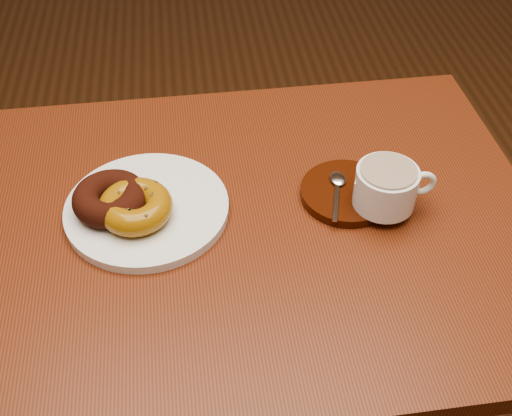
{
  "coord_description": "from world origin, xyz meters",
  "views": [
    {
      "loc": [
        -0.27,
        -0.69,
        1.49
      ],
      "look_at": [
        -0.19,
        -0.03,
        0.85
      ],
      "focal_mm": 45.0,
      "sensor_mm": 36.0,
      "label": 1
    }
  ],
  "objects": [
    {
      "name": "donut_plate",
      "position": [
        -0.35,
        0.0,
        0.84
      ],
      "size": [
        0.31,
        0.31,
        0.01
      ],
      "primitive_type": "cylinder",
      "rotation": [
        0.0,
        0.0,
        -0.34
      ],
      "color": "white",
      "rests_on": "cafe_table"
    },
    {
      "name": "donut_cinnamon",
      "position": [
        -0.4,
        0.0,
        0.87
      ],
      "size": [
        0.12,
        0.12,
        0.04
      ],
      "primitive_type": "torus",
      "rotation": [
        0.0,
        0.0,
        -0.07
      ],
      "color": "#33120A",
      "rests_on": "donut_plate"
    },
    {
      "name": "donut_caramel",
      "position": [
        -0.36,
        -0.02,
        0.87
      ],
      "size": [
        0.12,
        0.12,
        0.04
      ],
      "rotation": [
        0.0,
        0.0,
        0.15
      ],
      "color": "#996610",
      "rests_on": "donut_plate"
    },
    {
      "name": "teaspoon",
      "position": [
        -0.06,
        0.01,
        0.85
      ],
      "size": [
        0.04,
        0.11,
        0.01
      ],
      "rotation": [
        0.0,
        0.0,
        -0.27
      ],
      "color": "silver",
      "rests_on": "saucer"
    },
    {
      "name": "cafe_table",
      "position": [
        -0.21,
        -0.03,
        0.7
      ],
      "size": [
        0.89,
        0.68,
        0.83
      ],
      "rotation": [
        0.0,
        0.0,
        0.01
      ],
      "color": "#5F2914",
      "rests_on": "ground"
    },
    {
      "name": "saucer",
      "position": [
        -0.05,
        0.0,
        0.84
      ],
      "size": [
        0.15,
        0.15,
        0.01
      ],
      "primitive_type": "cylinder",
      "rotation": [
        0.0,
        0.0,
        0.12
      ],
      "color": "#331206",
      "rests_on": "cafe_table"
    },
    {
      "name": "coffee_cup",
      "position": [
        0.0,
        -0.03,
        0.88
      ],
      "size": [
        0.12,
        0.09,
        0.06
      ],
      "rotation": [
        0.0,
        0.0,
        -0.03
      ],
      "color": "white",
      "rests_on": "saucer"
    }
  ]
}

